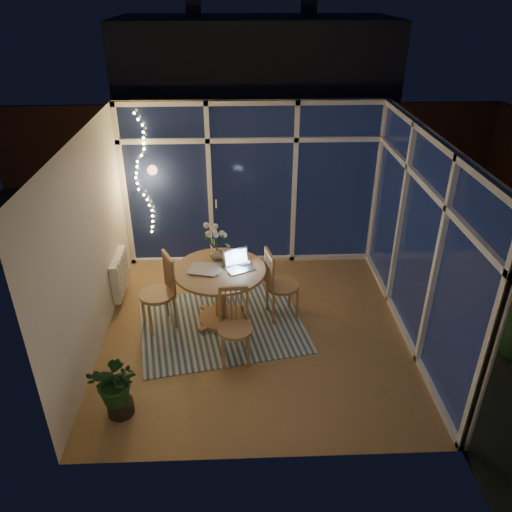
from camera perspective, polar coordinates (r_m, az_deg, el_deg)
name	(u,v)px	position (r m, az deg, el deg)	size (l,w,h in m)	color
floor	(257,332)	(6.69, 0.17, -8.64)	(4.00, 4.00, 0.00)	olive
ceiling	(258,138)	(5.51, 0.21, 13.33)	(4.00, 4.00, 0.00)	silver
wall_back	(252,185)	(7.82, -0.45, 8.09)	(4.00, 0.04, 2.60)	silver
wall_front	(268,354)	(4.32, 1.34, -11.14)	(4.00, 0.04, 2.60)	silver
wall_left	(90,248)	(6.24, -18.49, 0.86)	(0.04, 4.00, 2.60)	silver
wall_right	(422,242)	(6.39, 18.42, 1.53)	(0.04, 4.00, 2.60)	silver
window_wall_back	(252,186)	(7.78, -0.44, 7.98)	(4.00, 0.10, 2.60)	white
window_wall_right	(419,242)	(6.37, 18.08, 1.53)	(0.10, 4.00, 2.60)	white
radiator	(120,274)	(7.41, -15.31, -1.99)	(0.10, 0.70, 0.58)	white
fairy_lights	(142,176)	(7.75, -12.86, 8.95)	(0.24, 0.10, 1.85)	#F4CB61
garden_patio	(270,194)	(11.13, 1.66, 7.07)	(12.00, 6.00, 0.10)	black
garden_fence	(247,145)	(11.26, -1.04, 12.53)	(11.00, 0.08, 1.80)	#3D2316
neighbour_roof	(255,63)	(13.94, -0.09, 21.19)	(7.00, 3.00, 2.20)	#383B43
garden_shrubs	(207,202)	(9.44, -5.60, 6.18)	(0.90, 0.90, 0.90)	black
rug	(222,324)	(6.83, -3.95, -7.79)	(2.15, 1.72, 0.01)	beige
dining_table	(221,295)	(6.68, -4.04, -4.52)	(1.19, 1.19, 0.81)	#A07348
chair_left	(157,293)	(6.63, -11.27, -4.14)	(0.49, 0.49, 1.05)	#A07348
chair_right	(282,284)	(6.71, 3.02, -3.20)	(0.48, 0.48, 1.04)	#A07348
chair_front	(235,327)	(5.97, -2.42, -8.16)	(0.45, 0.45, 0.96)	#A07348
laptop	(240,261)	(6.39, -1.85, -0.53)	(0.34, 0.29, 0.25)	#B6B6BA
flower_vase	(217,253)	(6.64, -4.51, 0.39)	(0.20, 0.20, 0.21)	white
bowl	(244,262)	(6.57, -1.39, -0.73)	(0.15, 0.15, 0.04)	white
newspapers	(205,269)	(6.46, -5.88, -1.51)	(0.38, 0.29, 0.02)	beige
phone	(233,273)	(6.36, -2.69, -1.94)	(0.12, 0.06, 0.01)	black
potted_plant	(117,386)	(5.56, -15.61, -14.15)	(0.54, 0.47, 0.76)	#18441D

